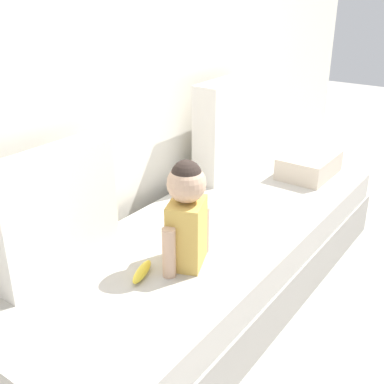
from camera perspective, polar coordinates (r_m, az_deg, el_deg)
The scene contains 8 objects.
ground_plane at distance 2.56m, azimuth 2.18°, elevation -12.35°, with size 12.00×12.00×0.00m, color #B2ADA3.
back_wall at distance 2.43m, azimuth -8.88°, elevation 17.16°, with size 5.61×0.10×2.48m, color silver.
couch at distance 2.45m, azimuth 2.25°, elevation -8.55°, with size 2.41×0.86×0.41m.
throw_pillow_left at distance 1.99m, azimuth -16.30°, elevation -2.40°, with size 0.56×0.16×0.51m, color silver.
throw_pillow_right at distance 2.92m, azimuth 4.30°, elevation 7.66°, with size 0.53×0.16×0.58m, color silver.
toddler at distance 1.95m, azimuth -0.65°, elevation -2.54°, with size 0.30×0.20×0.47m.
banana at distance 1.98m, azimuth -6.00°, elevation -9.48°, with size 0.17×0.04×0.04m, color yellow.
folded_blanket at distance 3.03m, azimuth 13.85°, elevation 3.18°, with size 0.40×0.28×0.13m, color beige.
Camera 1 is at (-1.73, -1.13, 1.52)m, focal length 44.48 mm.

